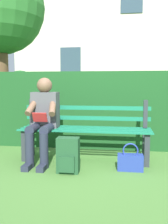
{
  "coord_description": "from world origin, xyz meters",
  "views": [
    {
      "loc": [
        -0.51,
        3.57,
        1.12
      ],
      "look_at": [
        0.0,
        0.1,
        0.73
      ],
      "focal_mm": 40.64,
      "sensor_mm": 36.0,
      "label": 1
    }
  ],
  "objects_px": {
    "backpack": "(68,156)",
    "person_seated": "(43,117)",
    "park_bench": "(86,130)",
    "handbag": "(130,162)"
  },
  "relations": [
    {
      "from": "person_seated",
      "to": "backpack",
      "type": "relative_size",
      "value": 2.69
    },
    {
      "from": "backpack",
      "to": "person_seated",
      "type": "bearing_deg",
      "value": -42.81
    },
    {
      "from": "backpack",
      "to": "handbag",
      "type": "relative_size",
      "value": 1.24
    },
    {
      "from": "person_seated",
      "to": "backpack",
      "type": "xyz_separation_m",
      "value": [
        -0.45,
        0.42,
        -0.43
      ]
    },
    {
      "from": "backpack",
      "to": "handbag",
      "type": "distance_m",
      "value": 0.81
    },
    {
      "from": "park_bench",
      "to": "backpack",
      "type": "bearing_deg",
      "value": 76.39
    },
    {
      "from": "park_bench",
      "to": "person_seated",
      "type": "xyz_separation_m",
      "value": [
        0.59,
        0.16,
        0.2
      ]
    },
    {
      "from": "handbag",
      "to": "park_bench",
      "type": "bearing_deg",
      "value": -31.08
    },
    {
      "from": "backpack",
      "to": "handbag",
      "type": "bearing_deg",
      "value": -166.01
    },
    {
      "from": "park_bench",
      "to": "backpack",
      "type": "distance_m",
      "value": 0.64
    }
  ]
}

